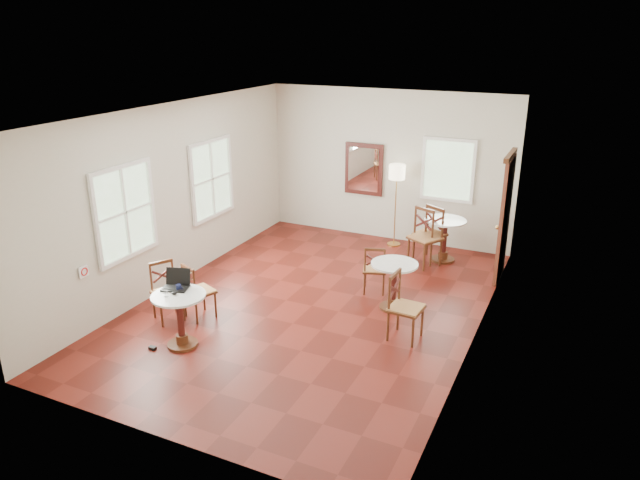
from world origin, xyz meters
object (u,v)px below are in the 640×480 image
at_px(chair_mid_a, 375,269).
at_px(mouse, 174,293).
at_px(water_glass, 166,293).
at_px(floor_lamp, 397,177).
at_px(laptop, 177,283).
at_px(cafe_table_back, 444,235).
at_px(chair_mid_b, 404,307).
at_px(chair_near_a, 198,291).
at_px(navy_mug, 179,287).
at_px(chair_back_b, 427,237).
at_px(chair_back_a, 429,234).
at_px(cafe_table_near, 180,314).
at_px(cafe_table_mid, 394,281).
at_px(power_adapter, 152,348).
at_px(chair_near_b, 167,292).

distance_m(chair_mid_a, mouse, 3.34).
xyz_separation_m(mouse, water_glass, (-0.05, -0.10, 0.03)).
height_order(chair_mid_a, floor_lamp, floor_lamp).
bearing_deg(floor_lamp, laptop, -107.76).
bearing_deg(cafe_table_back, mouse, -118.71).
height_order(chair_mid_b, floor_lamp, floor_lamp).
bearing_deg(chair_near_a, navy_mug, 130.07).
bearing_deg(water_glass, chair_near_a, 101.58).
bearing_deg(chair_back_b, chair_back_a, 122.86).
distance_m(cafe_table_near, chair_back_b, 4.79).
height_order(cafe_table_back, chair_near_a, chair_near_a).
bearing_deg(water_glass, chair_back_b, 61.96).
bearing_deg(cafe_table_near, chair_mid_a, 57.09).
bearing_deg(cafe_table_mid, cafe_table_near, -134.33).
bearing_deg(water_glass, cafe_table_mid, 45.78).
height_order(cafe_table_near, chair_back_b, chair_back_b).
xyz_separation_m(cafe_table_back, chair_back_a, (-0.26, -0.13, 0.03)).
distance_m(mouse, power_adapter, 0.84).
height_order(mouse, navy_mug, navy_mug).
xyz_separation_m(cafe_table_back, chair_mid_a, (-0.69, -1.84, -0.09)).
height_order(cafe_table_mid, mouse, mouse).
relative_size(chair_mid_b, chair_back_b, 0.89).
bearing_deg(chair_near_b, chair_mid_a, -17.03).
bearing_deg(cafe_table_back, chair_back_a, -152.69).
height_order(cafe_table_near, chair_near_a, chair_near_a).
relative_size(cafe_table_back, chair_mid_b, 0.83).
distance_m(cafe_table_near, water_glass, 0.37).
xyz_separation_m(cafe_table_near, mouse, (-0.05, -0.02, 0.31)).
bearing_deg(chair_back_b, cafe_table_mid, -59.23).
relative_size(cafe_table_near, water_glass, 8.09).
relative_size(cafe_table_mid, chair_near_b, 0.86).
height_order(chair_mid_b, chair_back_b, chair_back_b).
bearing_deg(cafe_table_back, chair_near_a, -125.93).
relative_size(mouse, power_adapter, 0.86).
distance_m(floor_lamp, navy_mug, 5.12).
bearing_deg(water_glass, navy_mug, 84.28).
relative_size(floor_lamp, water_glass, 17.18).
height_order(cafe_table_mid, chair_back_a, chair_back_a).
bearing_deg(chair_near_a, power_adapter, 111.62).
xyz_separation_m(chair_back_b, floor_lamp, (-0.85, 0.75, 0.84)).
height_order(chair_back_b, laptop, chair_back_b).
xyz_separation_m(cafe_table_back, mouse, (-2.52, -4.60, 0.29)).
xyz_separation_m(chair_near_a, floor_lamp, (1.66, 4.21, 0.95)).
xyz_separation_m(chair_mid_b, floor_lamp, (-1.30, 3.51, 0.90)).
bearing_deg(chair_mid_a, cafe_table_back, -128.95).
bearing_deg(chair_near_b, cafe_table_near, -98.19).
relative_size(chair_near_a, mouse, 9.83).
height_order(chair_mid_b, laptop, laptop).
relative_size(cafe_table_near, laptop, 1.87).
height_order(chair_back_a, water_glass, chair_back_a).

